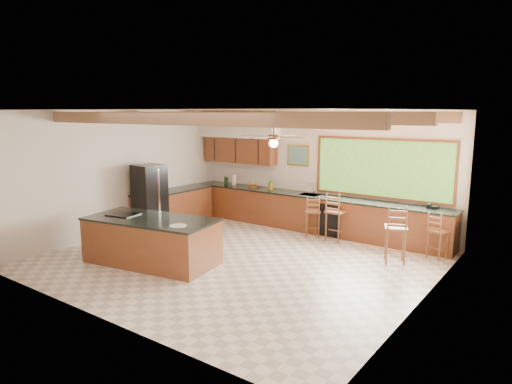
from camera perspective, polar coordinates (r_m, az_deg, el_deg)
The scene contains 9 objects.
ground at distance 9.35m, azimuth -2.18°, elevation -8.50°, with size 7.20×7.20×0.00m, color beige.
room_shell at distance 9.52m, azimuth -0.65°, elevation 5.47°, with size 7.27×6.54×3.02m.
counter_run at distance 11.66m, azimuth 2.28°, elevation -2.38°, with size 7.12×3.10×1.25m.
island at distance 9.30m, azimuth -12.92°, elevation -5.93°, with size 2.77×1.66×0.93m.
refrigerator at distance 11.46m, azimuth -13.12°, elevation -0.89°, with size 0.73×0.71×1.70m.
bar_stool_a at distance 10.94m, azimuth 7.04°, elevation -2.55°, with size 0.48×0.48×1.02m.
bar_stool_b at distance 10.65m, azimuth 9.82°, elevation -2.56°, with size 0.41×0.41×1.14m.
bar_stool_c at distance 9.93m, azimuth 21.73°, elevation -4.68°, with size 0.43×0.43×0.97m.
bar_stool_d at distance 9.36m, azimuth 16.97°, elevation -4.44°, with size 0.56×0.56×1.19m.
Camera 1 is at (5.48, -6.97, 2.98)m, focal length 32.00 mm.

